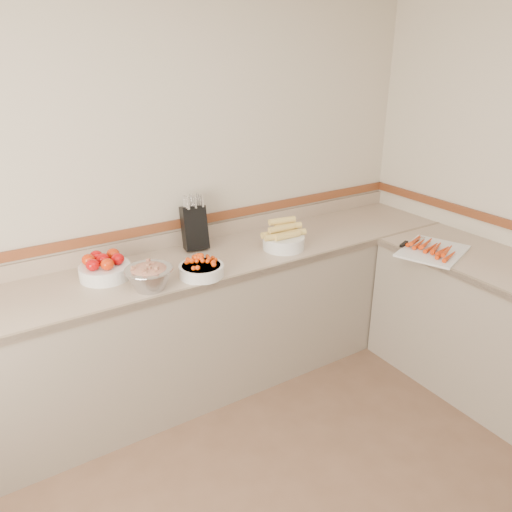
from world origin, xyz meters
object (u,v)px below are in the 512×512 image
knife_block (194,226)px  rhubarb_bowl (149,276)px  cherry_tomato_bowl (201,268)px  tomato_bowl (104,268)px  corn_bowl (284,239)px  cutting_board (433,249)px

knife_block → rhubarb_bowl: (-0.48, -0.42, -0.07)m
cherry_tomato_bowl → rhubarb_bowl: (-0.32, -0.00, 0.03)m
tomato_bowl → rhubarb_bowl: 0.32m
tomato_bowl → corn_bowl: bearing=-9.0°
tomato_bowl → cherry_tomato_bowl: 0.56m
corn_bowl → knife_block: bearing=147.0°
cherry_tomato_bowl → cutting_board: (1.43, -0.47, -0.03)m
tomato_bowl → rhubarb_bowl: (0.17, -0.28, 0.02)m
knife_block → cherry_tomato_bowl: 0.46m
cherry_tomato_bowl → rhubarb_bowl: bearing=-180.0°
cherry_tomato_bowl → cutting_board: 1.51m
knife_block → rhubarb_bowl: size_ratio=1.40×
cutting_board → corn_bowl: bearing=143.8°
tomato_bowl → rhubarb_bowl: bearing=-59.2°
cutting_board → rhubarb_bowl: bearing=164.9°
knife_block → tomato_bowl: (-0.64, -0.14, -0.09)m
tomato_bowl → corn_bowl: size_ratio=0.95×
rhubarb_bowl → cutting_board: rhubarb_bowl is taller
corn_bowl → cutting_board: size_ratio=0.56×
cherry_tomato_bowl → rhubarb_bowl: rhubarb_bowl is taller
knife_block → corn_bowl: bearing=-33.0°
knife_block → tomato_bowl: size_ratio=1.27×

